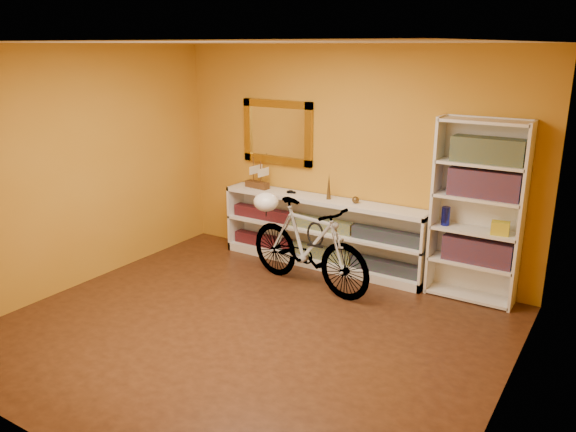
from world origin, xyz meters
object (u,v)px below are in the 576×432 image
Objects in this scene: bookcase at (477,212)px; bicycle at (308,245)px; console_unit at (322,232)px; helmet at (266,202)px.

bookcase reaches higher than bicycle.
console_unit is at bearing -179.19° from bookcase.
console_unit is 0.82m from helmet.
bookcase reaches higher than helmet.
bookcase is at bearing 0.81° from console_unit.
bookcase is 6.48× the size of helmet.
bicycle is 0.74m from helmet.
bicycle reaches higher than helmet.
helmet is (-0.45, -0.53, 0.44)m from console_unit.
bicycle reaches higher than console_unit.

